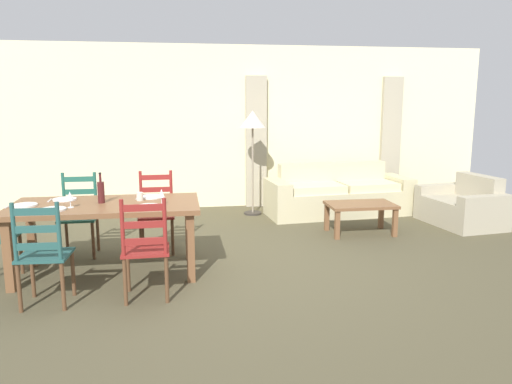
{
  "coord_description": "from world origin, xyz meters",
  "views": [
    {
      "loc": [
        -0.52,
        -5.08,
        1.78
      ],
      "look_at": [
        0.36,
        0.46,
        0.75
      ],
      "focal_mm": 34.65,
      "sensor_mm": 36.0,
      "label": 1
    }
  ],
  "objects_px": {
    "wine_glass_near_right": "(162,194)",
    "coffee_table": "(361,208)",
    "dining_chair_near_right": "(145,249)",
    "coffee_cup_primary": "(140,197)",
    "armchair_upholstered": "(464,208)",
    "dining_chair_far_right": "(157,212)",
    "couch": "(337,196)",
    "wine_glass_near_left": "(70,197)",
    "dining_table": "(106,212)",
    "dining_chair_far_left": "(79,215)",
    "wine_bottle": "(101,192)",
    "dining_chair_near_left": "(43,254)",
    "standing_lamp": "(253,126)"
  },
  "relations": [
    {
      "from": "wine_bottle",
      "to": "wine_glass_near_right",
      "type": "bearing_deg",
      "value": -16.54
    },
    {
      "from": "dining_chair_near_right",
      "to": "armchair_upholstered",
      "type": "xyz_separation_m",
      "value": [
        4.44,
        2.14,
        -0.23
      ]
    },
    {
      "from": "wine_bottle",
      "to": "coffee_table",
      "type": "xyz_separation_m",
      "value": [
        3.22,
        1.07,
        -0.51
      ]
    },
    {
      "from": "wine_glass_near_left",
      "to": "couch",
      "type": "xyz_separation_m",
      "value": [
        3.56,
        2.48,
        -0.57
      ]
    },
    {
      "from": "dining_chair_far_left",
      "to": "coffee_table",
      "type": "distance_m",
      "value": 3.61
    },
    {
      "from": "dining_chair_near_left",
      "to": "coffee_cup_primary",
      "type": "distance_m",
      "value": 1.21
    },
    {
      "from": "coffee_cup_primary",
      "to": "wine_glass_near_left",
      "type": "bearing_deg",
      "value": -159.29
    },
    {
      "from": "couch",
      "to": "dining_chair_far_left",
      "type": "bearing_deg",
      "value": -156.58
    },
    {
      "from": "dining_table",
      "to": "standing_lamp",
      "type": "bearing_deg",
      "value": 52.75
    },
    {
      "from": "coffee_table",
      "to": "wine_bottle",
      "type": "bearing_deg",
      "value": -161.59
    },
    {
      "from": "coffee_table",
      "to": "dining_chair_near_left",
      "type": "bearing_deg",
      "value": -152.3
    },
    {
      "from": "coffee_table",
      "to": "coffee_cup_primary",
      "type": "bearing_deg",
      "value": -160.3
    },
    {
      "from": "dining_chair_near_right",
      "to": "wine_glass_near_right",
      "type": "xyz_separation_m",
      "value": [
        0.14,
        0.62,
        0.38
      ]
    },
    {
      "from": "dining_chair_near_right",
      "to": "coffee_table",
      "type": "distance_m",
      "value": 3.32
    },
    {
      "from": "dining_chair_near_right",
      "to": "coffee_cup_primary",
      "type": "distance_m",
      "value": 0.92
    },
    {
      "from": "coffee_cup_primary",
      "to": "couch",
      "type": "xyz_separation_m",
      "value": [
        2.91,
        2.23,
        -0.5
      ]
    },
    {
      "from": "dining_table",
      "to": "wine_glass_near_left",
      "type": "relative_size",
      "value": 11.8
    },
    {
      "from": "dining_chair_far_right",
      "to": "armchair_upholstered",
      "type": "relative_size",
      "value": 0.77
    },
    {
      "from": "couch",
      "to": "dining_chair_near_right",
      "type": "bearing_deg",
      "value": -132.31
    },
    {
      "from": "dining_chair_far_left",
      "to": "dining_chair_near_left",
      "type": "bearing_deg",
      "value": -90.67
    },
    {
      "from": "coffee_cup_primary",
      "to": "armchair_upholstered",
      "type": "bearing_deg",
      "value": 15.7
    },
    {
      "from": "wine_glass_near_left",
      "to": "standing_lamp",
      "type": "relative_size",
      "value": 0.1
    },
    {
      "from": "dining_chair_near_left",
      "to": "dining_chair_far_right",
      "type": "xyz_separation_m",
      "value": [
        0.91,
        1.53,
        0.0
      ]
    },
    {
      "from": "wine_bottle",
      "to": "wine_glass_near_left",
      "type": "relative_size",
      "value": 1.96
    },
    {
      "from": "couch",
      "to": "coffee_cup_primary",
      "type": "bearing_deg",
      "value": -142.53
    },
    {
      "from": "dining_chair_far_right",
      "to": "wine_glass_near_right",
      "type": "height_order",
      "value": "dining_chair_far_right"
    },
    {
      "from": "dining_chair_near_right",
      "to": "wine_bottle",
      "type": "height_order",
      "value": "wine_bottle"
    },
    {
      "from": "wine_glass_near_right",
      "to": "standing_lamp",
      "type": "height_order",
      "value": "standing_lamp"
    },
    {
      "from": "dining_chair_near_right",
      "to": "wine_bottle",
      "type": "bearing_deg",
      "value": 120.89
    },
    {
      "from": "dining_chair_near_left",
      "to": "dining_chair_far_right",
      "type": "bearing_deg",
      "value": 59.25
    },
    {
      "from": "dining_table",
      "to": "wine_bottle",
      "type": "bearing_deg",
      "value": 136.32
    },
    {
      "from": "wine_glass_near_left",
      "to": "wine_bottle",
      "type": "bearing_deg",
      "value": 35.4
    },
    {
      "from": "wine_glass_near_left",
      "to": "couch",
      "type": "relative_size",
      "value": 0.07
    },
    {
      "from": "dining_chair_near_right",
      "to": "wine_bottle",
      "type": "distance_m",
      "value": 1.01
    },
    {
      "from": "wine_bottle",
      "to": "wine_glass_near_left",
      "type": "distance_m",
      "value": 0.33
    },
    {
      "from": "couch",
      "to": "standing_lamp",
      "type": "height_order",
      "value": "standing_lamp"
    },
    {
      "from": "dining_chair_near_right",
      "to": "armchair_upholstered",
      "type": "bearing_deg",
      "value": 25.69
    },
    {
      "from": "dining_chair_far_left",
      "to": "coffee_cup_primary",
      "type": "distance_m",
      "value": 1.04
    },
    {
      "from": "wine_bottle",
      "to": "coffee_cup_primary",
      "type": "bearing_deg",
      "value": 8.32
    },
    {
      "from": "dining_chair_near_right",
      "to": "wine_bottle",
      "type": "xyz_separation_m",
      "value": [
        -0.48,
        0.8,
        0.39
      ]
    },
    {
      "from": "wine_glass_near_left",
      "to": "dining_table",
      "type": "bearing_deg",
      "value": 25.97
    },
    {
      "from": "wine_glass_near_right",
      "to": "standing_lamp",
      "type": "relative_size",
      "value": 0.1
    },
    {
      "from": "dining_chair_near_right",
      "to": "couch",
      "type": "xyz_separation_m",
      "value": [
        2.81,
        3.09,
        -0.19
      ]
    },
    {
      "from": "dining_chair_near_left",
      "to": "coffee_table",
      "type": "relative_size",
      "value": 1.07
    },
    {
      "from": "wine_glass_near_right",
      "to": "armchair_upholstered",
      "type": "relative_size",
      "value": 0.13
    },
    {
      "from": "wine_glass_near_right",
      "to": "coffee_table",
      "type": "relative_size",
      "value": 0.18
    },
    {
      "from": "wine_bottle",
      "to": "coffee_table",
      "type": "distance_m",
      "value": 3.43
    },
    {
      "from": "couch",
      "to": "coffee_table",
      "type": "height_order",
      "value": "couch"
    },
    {
      "from": "dining_chair_far_right",
      "to": "coffee_table",
      "type": "xyz_separation_m",
      "value": [
        2.7,
        0.37,
        -0.12
      ]
    },
    {
      "from": "couch",
      "to": "armchair_upholstered",
      "type": "relative_size",
      "value": 1.87
    }
  ]
}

